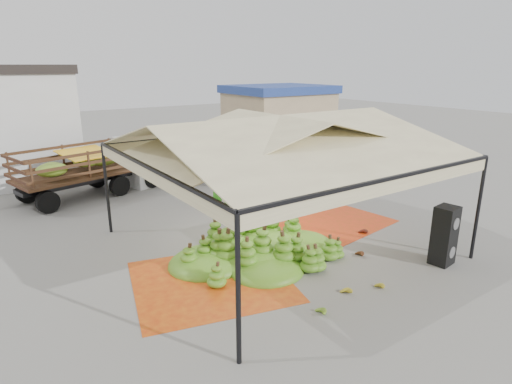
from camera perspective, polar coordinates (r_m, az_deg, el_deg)
ground at (r=13.52m, az=2.95°, el=-6.93°), size 90.00×90.00×0.00m
canopy_tent at (r=12.57m, az=3.17°, el=6.99°), size 8.10×8.10×4.00m
building_tan at (r=28.99m, az=3.02°, el=10.03°), size 6.30×5.30×4.10m
tarp_left at (r=11.41m, az=-6.06°, el=-11.70°), size 4.67×4.53×0.01m
tarp_right at (r=15.77m, az=8.81°, el=-3.57°), size 4.32×4.48×0.01m
banana_heap at (r=12.52m, az=0.41°, el=-6.07°), size 6.62×6.13×1.14m
hand_yellow_a at (r=10.92m, az=11.91°, el=-12.83°), size 0.51×0.47×0.19m
hand_yellow_b at (r=11.36m, az=16.01°, el=-11.93°), size 0.41×0.34×0.18m
hand_red_a at (r=12.98m, az=13.45°, el=-7.96°), size 0.50×0.44×0.20m
hand_red_b at (r=14.62m, az=14.01°, el=-5.12°), size 0.52×0.46×0.21m
hand_green at (r=10.04m, az=8.38°, el=-15.43°), size 0.48×0.42×0.20m
hanging_bunches at (r=12.64m, az=10.08°, el=3.67°), size 3.24×0.24×0.20m
speaker_stack at (r=13.03m, az=23.82°, el=-5.33°), size 0.67×0.60×1.69m
banana_leaves at (r=14.05m, az=-4.70°, el=-6.02°), size 0.96×1.36×3.70m
vendor at (r=16.05m, az=0.25°, el=-0.06°), size 0.67×0.54×1.58m
truck_left at (r=19.66m, az=-20.06°, el=3.73°), size 6.71×3.64×2.19m
truck_right at (r=22.30m, az=-2.92°, el=6.20°), size 6.48×2.30×2.22m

